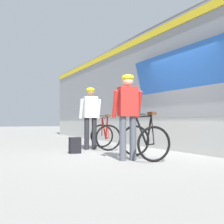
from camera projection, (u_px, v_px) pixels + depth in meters
The scene contains 8 objects.
ground_plane at pixel (137, 156), 6.53m from camera, with size 80.00×80.00×0.00m, color gray.
train_car at pixel (192, 85), 9.17m from camera, with size 3.24×19.64×3.88m.
cyclist_near_in_red at pixel (128, 109), 5.83m from camera, with size 0.65×0.38×1.76m.
cyclist_far_in_white at pixel (90, 112), 8.10m from camera, with size 0.64×0.36×1.76m.
bicycle_near_black at pixel (144, 140), 6.06m from camera, with size 0.89×1.18×0.99m.
bicycle_far_red at pixel (105, 135), 8.22m from camera, with size 0.96×1.22×0.99m.
backpack_on_platform at pixel (75, 145), 7.09m from camera, with size 0.28×0.18×0.40m, color black.
water_bottle_near_the_bikes at pixel (131, 151), 6.87m from camera, with size 0.07×0.07×0.18m, color #338CCC.
Camera 1 is at (-3.47, -5.60, 0.80)m, focal length 45.73 mm.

